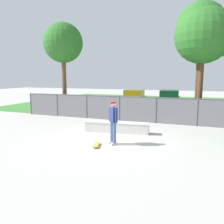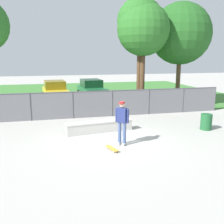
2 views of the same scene
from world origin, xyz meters
name	(u,v)px [view 2 (image 2 of 2)]	position (x,y,z in m)	size (l,w,h in m)	color
ground_plane	(110,141)	(0.00, 0.00, 0.00)	(80.00, 80.00, 0.00)	#ADAAA3
grass_strip	(76,94)	(0.00, 14.88, 0.01)	(28.78, 20.00, 0.02)	#3D7A33
concrete_ledge	(100,127)	(-0.20, 1.39, 0.28)	(3.35, 0.93, 0.56)	#B7B5AD
skateboarder	(122,121)	(0.36, -0.61, 1.03)	(0.48, 0.44, 1.84)	beige
skateboard	(112,148)	(-0.19, -1.12, 0.07)	(0.42, 0.82, 0.09)	gold
chainlink_fence	(93,103)	(0.00, 4.58, 0.89)	(16.85, 0.07, 1.62)	#4C4C51
tree_near_right	(140,22)	(3.51, 6.28, 5.85)	(3.03, 3.03, 7.42)	#513823
tree_mid	(143,30)	(3.66, 6.02, 5.32)	(3.45, 3.45, 7.08)	#513823
tree_far	(181,34)	(6.84, 6.97, 5.19)	(4.37, 4.37, 7.39)	brown
car_yellow	(55,91)	(-2.05, 11.10, 0.84)	(2.27, 4.33, 1.66)	gold
car_green	(92,89)	(1.08, 11.64, 0.84)	(2.27, 4.33, 1.66)	#1E6638
trash_bin	(206,122)	(5.12, 0.59, 0.40)	(0.56, 0.56, 0.80)	#1E592D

